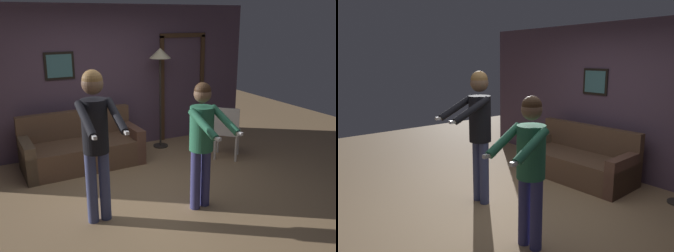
{
  "view_description": "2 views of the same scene",
  "coord_description": "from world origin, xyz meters",
  "views": [
    {
      "loc": [
        -1.76,
        -4.23,
        2.4
      ],
      "look_at": [
        0.2,
        -0.41,
        1.13
      ],
      "focal_mm": 40.0,
      "sensor_mm": 36.0,
      "label": 1
    },
    {
      "loc": [
        2.92,
        -2.77,
        2.0
      ],
      "look_at": [
        0.05,
        -0.36,
        1.22
      ],
      "focal_mm": 35.0,
      "sensor_mm": 36.0,
      "label": 2
    }
  ],
  "objects": [
    {
      "name": "ground_plane",
      "position": [
        0.0,
        0.0,
        0.0
      ],
      "size": [
        12.0,
        12.0,
        0.0
      ],
      "primitive_type": "plane",
      "color": "tan"
    },
    {
      "name": "back_wall_assembly",
      "position": [
        0.02,
        2.22,
        1.3
      ],
      "size": [
        6.4,
        0.1,
        2.6
      ],
      "color": "#5B4458",
      "rests_on": "ground_plane"
    },
    {
      "name": "couch",
      "position": [
        -0.37,
        1.58,
        0.28
      ],
      "size": [
        1.93,
        0.91,
        0.87
      ],
      "color": "brown",
      "rests_on": "ground_plane"
    },
    {
      "name": "person_standing_left",
      "position": [
        -0.64,
        -0.26,
        1.13
      ],
      "size": [
        0.44,
        0.73,
        1.84
      ],
      "color": "#414977",
      "rests_on": "ground_plane"
    },
    {
      "name": "person_standing_right",
      "position": [
        0.63,
        -0.52,
        0.98
      ],
      "size": [
        0.49,
        0.69,
        1.64
      ],
      "color": "#3B3B77",
      "rests_on": "ground_plane"
    }
  ]
}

